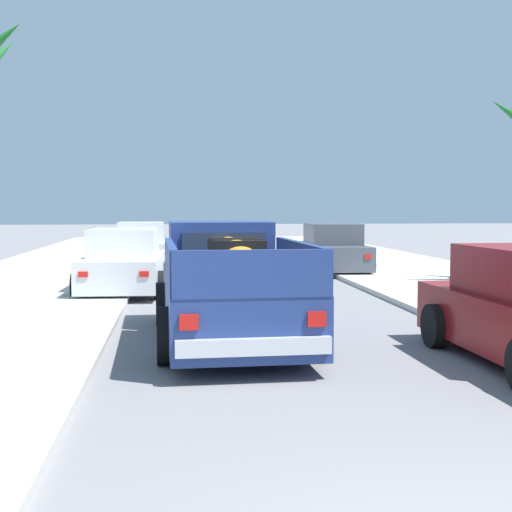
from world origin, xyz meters
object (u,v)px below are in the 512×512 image
at_px(car_left_near, 332,250).
at_px(car_left_mid, 125,263).
at_px(car_left_far, 141,246).
at_px(pickup_truck, 228,287).

bearing_deg(car_left_near, car_left_mid, -143.75).
bearing_deg(car_left_far, pickup_truck, -81.61).
relative_size(car_left_near, car_left_mid, 1.00).
bearing_deg(car_left_near, pickup_truck, -110.95).
bearing_deg(pickup_truck, car_left_near, 69.05).
distance_m(car_left_near, car_left_mid, 7.56).
relative_size(pickup_truck, car_left_far, 1.22).
distance_m(car_left_mid, car_left_far, 7.19).
xyz_separation_m(car_left_near, car_left_far, (-6.05, 2.72, 0.00)).
height_order(car_left_near, car_left_far, same).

